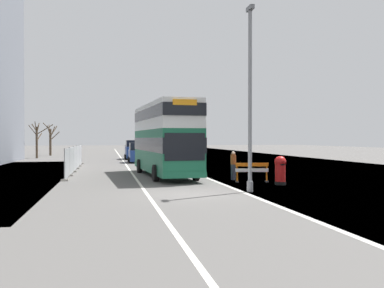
{
  "coord_description": "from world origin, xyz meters",
  "views": [
    {
      "loc": [
        -3.62,
        -19.15,
        2.54
      ],
      "look_at": [
        1.43,
        6.27,
        2.2
      ],
      "focal_mm": 40.18,
      "sensor_mm": 36.0,
      "label": 1
    }
  ],
  "objects_px": {
    "red_pillar_postbox": "(280,169)",
    "car_receding_mid": "(133,150)",
    "roadworks_barrier": "(252,170)",
    "car_oncoming_near": "(137,153)",
    "lamppost_foreground": "(250,104)",
    "double_decker_bus": "(164,138)",
    "car_receding_far": "(137,149)",
    "pedestrian_at_kerb": "(233,165)"
  },
  "relations": [
    {
      "from": "red_pillar_postbox",
      "to": "car_receding_mid",
      "type": "distance_m",
      "value": 31.35
    },
    {
      "from": "car_receding_mid",
      "to": "red_pillar_postbox",
      "type": "bearing_deg",
      "value": -78.63
    },
    {
      "from": "roadworks_barrier",
      "to": "car_oncoming_near",
      "type": "height_order",
      "value": "car_oncoming_near"
    },
    {
      "from": "lamppost_foreground",
      "to": "car_oncoming_near",
      "type": "height_order",
      "value": "lamppost_foreground"
    },
    {
      "from": "double_decker_bus",
      "to": "car_receding_far",
      "type": "xyz_separation_m",
      "value": [
        0.41,
        33.15,
        -1.51
      ]
    },
    {
      "from": "double_decker_bus",
      "to": "roadworks_barrier",
      "type": "bearing_deg",
      "value": -49.18
    },
    {
      "from": "car_receding_far",
      "to": "car_oncoming_near",
      "type": "bearing_deg",
      "value": -93.72
    },
    {
      "from": "lamppost_foreground",
      "to": "car_oncoming_near",
      "type": "xyz_separation_m",
      "value": [
        -3.53,
        25.91,
        -3.19
      ]
    },
    {
      "from": "car_receding_far",
      "to": "double_decker_bus",
      "type": "bearing_deg",
      "value": -90.71
    },
    {
      "from": "car_oncoming_near",
      "to": "car_receding_mid",
      "type": "height_order",
      "value": "car_receding_mid"
    },
    {
      "from": "pedestrian_at_kerb",
      "to": "lamppost_foreground",
      "type": "bearing_deg",
      "value": -99.03
    },
    {
      "from": "double_decker_bus",
      "to": "roadworks_barrier",
      "type": "xyz_separation_m",
      "value": [
        4.42,
        -5.11,
        -1.84
      ]
    },
    {
      "from": "car_receding_mid",
      "to": "pedestrian_at_kerb",
      "type": "relative_size",
      "value": 2.61
    },
    {
      "from": "double_decker_bus",
      "to": "car_receding_far",
      "type": "bearing_deg",
      "value": 89.29
    },
    {
      "from": "red_pillar_postbox",
      "to": "pedestrian_at_kerb",
      "type": "xyz_separation_m",
      "value": [
        -1.71,
        3.23,
        0.02
      ]
    },
    {
      "from": "car_receding_far",
      "to": "pedestrian_at_kerb",
      "type": "distance_m",
      "value": 36.75
    },
    {
      "from": "red_pillar_postbox",
      "to": "pedestrian_at_kerb",
      "type": "bearing_deg",
      "value": 117.86
    },
    {
      "from": "double_decker_bus",
      "to": "lamppost_foreground",
      "type": "xyz_separation_m",
      "value": [
        2.87,
        -9.28,
        1.6
      ]
    },
    {
      "from": "double_decker_bus",
      "to": "car_oncoming_near",
      "type": "relative_size",
      "value": 2.76
    },
    {
      "from": "pedestrian_at_kerb",
      "to": "car_receding_far",
      "type": "bearing_deg",
      "value": 95.28
    },
    {
      "from": "lamppost_foreground",
      "to": "car_receding_far",
      "type": "distance_m",
      "value": 42.61
    },
    {
      "from": "car_receding_mid",
      "to": "car_receding_far",
      "type": "bearing_deg",
      "value": 83.16
    },
    {
      "from": "roadworks_barrier",
      "to": "car_receding_mid",
      "type": "bearing_deg",
      "value": 99.92
    },
    {
      "from": "car_receding_mid",
      "to": "pedestrian_at_kerb",
      "type": "bearing_deg",
      "value": -80.76
    },
    {
      "from": "double_decker_bus",
      "to": "car_receding_far",
      "type": "relative_size",
      "value": 2.97
    },
    {
      "from": "car_oncoming_near",
      "to": "pedestrian_at_kerb",
      "type": "relative_size",
      "value": 2.37
    },
    {
      "from": "red_pillar_postbox",
      "to": "car_receding_far",
      "type": "xyz_separation_m",
      "value": [
        -5.09,
        39.82,
        0.19
      ]
    },
    {
      "from": "red_pillar_postbox",
      "to": "car_receding_mid",
      "type": "relative_size",
      "value": 0.35
    },
    {
      "from": "lamppost_foreground",
      "to": "red_pillar_postbox",
      "type": "bearing_deg",
      "value": 44.68
    },
    {
      "from": "roadworks_barrier",
      "to": "car_oncoming_near",
      "type": "distance_m",
      "value": 22.33
    },
    {
      "from": "lamppost_foreground",
      "to": "red_pillar_postbox",
      "type": "distance_m",
      "value": 4.96
    },
    {
      "from": "car_receding_mid",
      "to": "double_decker_bus",
      "type": "bearing_deg",
      "value": -88.37
    },
    {
      "from": "car_receding_mid",
      "to": "car_receding_far",
      "type": "relative_size",
      "value": 1.19
    },
    {
      "from": "lamppost_foreground",
      "to": "car_receding_mid",
      "type": "height_order",
      "value": "lamppost_foreground"
    },
    {
      "from": "roadworks_barrier",
      "to": "car_receding_far",
      "type": "relative_size",
      "value": 0.5
    },
    {
      "from": "lamppost_foreground",
      "to": "pedestrian_at_kerb",
      "type": "bearing_deg",
      "value": 80.97
    },
    {
      "from": "lamppost_foreground",
      "to": "car_receding_far",
      "type": "xyz_separation_m",
      "value": [
        -2.46,
        42.43,
        -3.11
      ]
    },
    {
      "from": "pedestrian_at_kerb",
      "to": "double_decker_bus",
      "type": "bearing_deg",
      "value": 137.71
    },
    {
      "from": "roadworks_barrier",
      "to": "pedestrian_at_kerb",
      "type": "distance_m",
      "value": 1.78
    },
    {
      "from": "red_pillar_postbox",
      "to": "roadworks_barrier",
      "type": "distance_m",
      "value": 1.91
    },
    {
      "from": "red_pillar_postbox",
      "to": "car_receding_mid",
      "type": "height_order",
      "value": "car_receding_mid"
    },
    {
      "from": "red_pillar_postbox",
      "to": "car_oncoming_near",
      "type": "bearing_deg",
      "value": 104.81
    }
  ]
}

